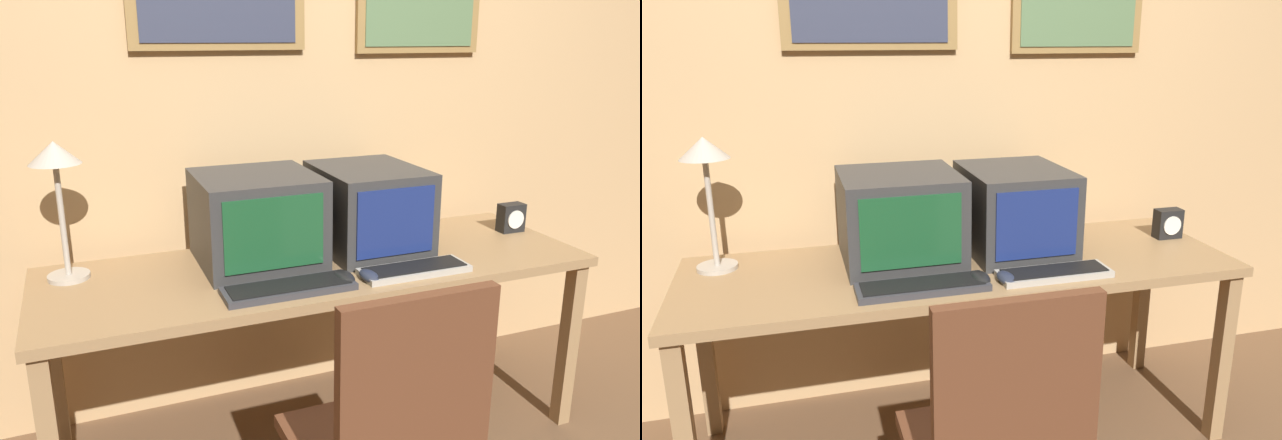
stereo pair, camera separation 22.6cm
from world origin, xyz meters
TOP-DOWN VIEW (x-y plane):
  - wall_back at (0.00, 1.16)m, footprint 8.00×0.08m
  - desk at (0.00, 0.71)m, footprint 2.01×0.67m
  - monitor_left at (-0.21, 0.80)m, footprint 0.42×0.43m
  - monitor_right at (0.24, 0.79)m, footprint 0.37×0.46m
  - keyboard_main at (-0.20, 0.49)m, footprint 0.44×0.14m
  - keyboard_side at (0.27, 0.48)m, footprint 0.40×0.13m
  - mouse_near_keyboard at (0.09, 0.48)m, footprint 0.06×0.12m
  - mouse_far_corner at (0.01, 0.50)m, footprint 0.06×0.12m
  - desk_clock at (0.90, 0.76)m, footprint 0.11×0.07m
  - desk_lamp at (-0.86, 0.88)m, footprint 0.17×0.17m

SIDE VIEW (x-z plane):
  - desk at x=0.00m, z-range 0.29..1.02m
  - keyboard_main at x=-0.20m, z-range 0.73..0.76m
  - keyboard_side at x=0.27m, z-range 0.73..0.76m
  - mouse_near_keyboard at x=0.09m, z-range 0.73..0.77m
  - mouse_far_corner at x=0.01m, z-range 0.73..0.77m
  - desk_clock at x=0.90m, z-range 0.73..0.85m
  - monitor_right at x=0.24m, z-range 0.73..1.06m
  - monitor_left at x=-0.21m, z-range 0.73..1.06m
  - desk_lamp at x=-0.86m, z-range 0.87..1.35m
  - wall_back at x=0.00m, z-range 0.01..2.61m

